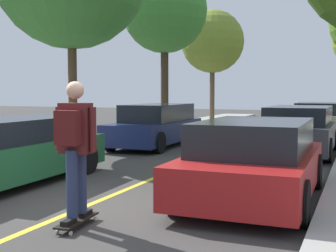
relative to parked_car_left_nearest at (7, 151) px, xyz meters
The scene contains 11 objects.
ground 2.65m from the parked_car_left_nearest, 25.85° to the right, with size 80.00×80.00×0.00m, color #3D3A38.
center_line 3.75m from the parked_car_left_nearest, 51.22° to the left, with size 0.12×39.20×0.01m, color gold.
parked_car_left_nearest is the anchor object (origin of this frame).
parked_car_left_near 6.86m from the parked_car_left_nearest, 90.00° to the left, with size 1.92×4.70×1.38m.
parked_car_right_nearest 4.67m from the parked_car_left_nearest, ahead, with size 2.02×4.06×1.31m.
parked_car_right_near 8.06m from the parked_car_left_nearest, 55.01° to the left, with size 1.94×4.13×1.38m.
parked_car_right_far 13.26m from the parked_car_left_nearest, 69.59° to the left, with size 2.03×4.28×1.36m.
street_tree_left_near 12.91m from the parked_car_left_nearest, 99.03° to the left, with size 3.77×3.77×7.15m.
street_tree_left_far 19.40m from the parked_car_left_nearest, 95.70° to the left, with size 3.69×3.69×6.46m.
skateboard 3.38m from the parked_car_left_nearest, 32.32° to the right, with size 0.31×0.86×0.10m.
skateboarder 3.39m from the parked_car_left_nearest, 32.76° to the right, with size 0.59×0.71×1.82m.
Camera 1 is at (3.90, -5.55, 1.78)m, focal length 48.20 mm.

